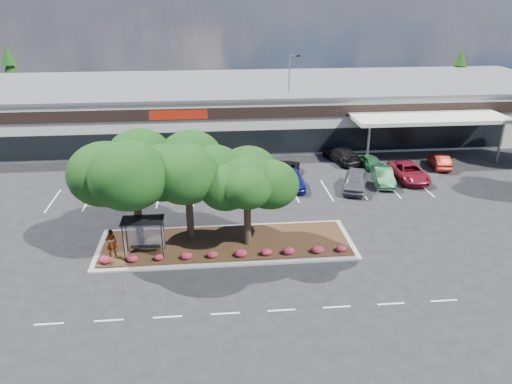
{
  "coord_description": "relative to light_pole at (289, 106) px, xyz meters",
  "views": [
    {
      "loc": [
        -2.95,
        -27.36,
        16.94
      ],
      "look_at": [
        0.46,
        7.44,
        2.6
      ],
      "focal_mm": 35.0,
      "sensor_mm": 36.0,
      "label": 1
    }
  ],
  "objects": [
    {
      "name": "car_16",
      "position": [
        6.72,
        -8.67,
        -3.86
      ],
      "size": [
        2.69,
        4.44,
        1.41
      ],
      "primitive_type": "imported",
      "rotation": [
        0.0,
        0.0,
        3.41
      ],
      "color": "#205530",
      "rests_on": "ground"
    },
    {
      "name": "car_5",
      "position": [
        -3.43,
        -12.86,
        -3.74
      ],
      "size": [
        2.61,
        5.08,
        1.65
      ],
      "primitive_type": "imported",
      "rotation": [
        0.0,
        0.0,
        0.14
      ],
      "color": "black",
      "rests_on": "ground"
    },
    {
      "name": "landscape_island",
      "position": [
        -8.27,
        -23.97,
        -4.44
      ],
      "size": [
        18.0,
        6.0,
        0.26
      ],
      "color": "gray",
      "rests_on": "ground"
    },
    {
      "name": "car_0",
      "position": [
        -19.15,
        -12.53,
        -3.73
      ],
      "size": [
        3.91,
        6.19,
        1.67
      ],
      "primitive_type": "imported",
      "rotation": [
        0.0,
        0.0,
        0.29
      ],
      "color": "#9C9EA7",
      "rests_on": "ground"
    },
    {
      "name": "car_7",
      "position": [
        6.75,
        -13.35,
        -3.8
      ],
      "size": [
        2.28,
        4.81,
        1.52
      ],
      "primitive_type": "imported",
      "rotation": [
        0.0,
        0.0,
        -0.15
      ],
      "color": "#184123",
      "rests_on": "ground"
    },
    {
      "name": "ground",
      "position": [
        -6.27,
        -27.97,
        -4.57
      ],
      "size": [
        160.0,
        160.0,
        0.0
      ],
      "primitive_type": "plane",
      "color": "black",
      "rests_on": "ground"
    },
    {
      "name": "person_waiting",
      "position": [
        -15.92,
        -25.2,
        -3.31
      ],
      "size": [
        0.79,
        0.58,
        1.98
      ],
      "primitive_type": "imported",
      "rotation": [
        0.0,
        0.0,
        3.29
      ],
      "color": "#594C47",
      "rests_on": "landscape_island"
    },
    {
      "name": "island_tree_east",
      "position": [
        -6.77,
        -24.27,
        -1.05
      ],
      "size": [
        5.8,
        5.8,
        6.5
      ],
      "primitive_type": null,
      "color": "black",
      "rests_on": "landscape_island"
    },
    {
      "name": "car_1",
      "position": [
        -16.29,
        -12.12,
        -3.79
      ],
      "size": [
        2.83,
        5.6,
        1.56
      ],
      "primitive_type": "imported",
      "rotation": [
        0.0,
        0.0,
        -0.12
      ],
      "color": "black",
      "rests_on": "ground"
    },
    {
      "name": "island_tree_west",
      "position": [
        -14.27,
        -23.47,
        -0.36
      ],
      "size": [
        7.2,
        7.2,
        7.89
      ],
      "primitive_type": null,
      "color": "black",
      "rests_on": "landscape_island"
    },
    {
      "name": "bus_shelter",
      "position": [
        -13.77,
        -25.02,
        -2.26
      ],
      "size": [
        2.75,
        1.55,
        2.59
      ],
      "color": "black",
      "rests_on": "landscape_island"
    },
    {
      "name": "car_4",
      "position": [
        -1.73,
        -13.44,
        -3.78
      ],
      "size": [
        1.87,
        4.6,
        1.57
      ],
      "primitive_type": "imported",
      "rotation": [
        0.0,
        0.0,
        -0.0
      ],
      "color": "navy",
      "rests_on": "ground"
    },
    {
      "name": "car_6",
      "position": [
        3.79,
        -14.51,
        -3.71
      ],
      "size": [
        3.6,
        5.4,
        1.71
      ],
      "primitive_type": "imported",
      "rotation": [
        0.0,
        0.0,
        -0.35
      ],
      "color": "#54545C",
      "rests_on": "ground"
    },
    {
      "name": "conifer_north_west",
      "position": [
        -36.27,
        18.03,
        0.43
      ],
      "size": [
        4.4,
        4.4,
        10.0
      ],
      "primitive_type": "cone",
      "color": "black",
      "rests_on": "ground"
    },
    {
      "name": "car_11",
      "position": [
        -9.23,
        -6.0,
        -3.74
      ],
      "size": [
        3.45,
        6.02,
        1.64
      ],
      "primitive_type": "imported",
      "rotation": [
        0.0,
        0.0,
        3.35
      ],
      "color": "brown",
      "rests_on": "ground"
    },
    {
      "name": "car_14",
      "position": [
        4.56,
        -6.73,
        -3.77
      ],
      "size": [
        3.51,
        5.83,
        1.58
      ],
      "primitive_type": "imported",
      "rotation": [
        0.0,
        0.0,
        3.4
      ],
      "color": "black",
      "rests_on": "ground"
    },
    {
      "name": "island_tree_mid",
      "position": [
        -10.77,
        -22.77,
        -0.65
      ],
      "size": [
        6.6,
        6.6,
        7.32
      ],
      "primitive_type": null,
      "color": "black",
      "rests_on": "landscape_island"
    },
    {
      "name": "car_17",
      "position": [
        13.98,
        -9.47,
        -3.88
      ],
      "size": [
        2.08,
        4.32,
        1.37
      ],
      "primitive_type": "imported",
      "rotation": [
        0.0,
        0.0,
        2.98
      ],
      "color": "maroon",
      "rests_on": "ground"
    },
    {
      "name": "retail_store",
      "position": [
        -6.2,
        5.93,
        -1.41
      ],
      "size": [
        80.4,
        25.2,
        6.25
      ],
      "color": "beige",
      "rests_on": "ground"
    },
    {
      "name": "survey_stake",
      "position": [
        -14.45,
        -29.38,
        -3.97
      ],
      "size": [
        0.08,
        0.14,
        0.92
      ],
      "color": "tan",
      "rests_on": "ground"
    },
    {
      "name": "lane_markings",
      "position": [
        -6.41,
        -17.55,
        -4.56
      ],
      "size": [
        33.12,
        20.06,
        0.01
      ],
      "color": "silver",
      "rests_on": "ground"
    },
    {
      "name": "car_9",
      "position": [
        -16.58,
        -9.44,
        -3.72
      ],
      "size": [
        2.84,
        6.12,
        1.7
      ],
      "primitive_type": "imported",
      "rotation": [
        0.0,
        0.0,
        3.14
      ],
      "color": "#194320",
      "rests_on": "ground"
    },
    {
      "name": "shrub_row",
      "position": [
        -8.27,
        -26.07,
        -4.06
      ],
      "size": [
        17.0,
        0.8,
        0.5
      ],
      "primitive_type": null,
      "color": "maroon",
      "rests_on": "landscape_island"
    },
    {
      "name": "car_3",
      "position": [
        -6.59,
        -14.98,
        -3.77
      ],
      "size": [
        2.48,
        5.55,
        1.58
      ],
      "primitive_type": "imported",
      "rotation": [
        0.0,
        0.0,
        -0.05
      ],
      "color": "black",
      "rests_on": "ground"
    },
    {
      "name": "car_10",
      "position": [
        -13.75,
        -7.95,
        -3.76
      ],
      "size": [
        3.57,
        5.09,
        1.61
      ],
      "primitive_type": "imported",
      "rotation": [
        0.0,
        0.0,
        3.54
      ],
      "color": "#205522",
      "rests_on": "ground"
    },
    {
      "name": "car_13",
      "position": [
        -1.85,
        -10.04,
        -3.89
      ],
      "size": [
        3.67,
        5.3,
        1.35
      ],
      "primitive_type": "imported",
      "rotation": [
        0.0,
        0.0,
        2.81
      ],
      "color": "black",
      "rests_on": "ground"
    },
    {
      "name": "light_pole",
      "position": [
        0.0,
        0.0,
        0.0
      ],
      "size": [
        1.42,
        0.7,
        10.27
      ],
      "rotation": [
        0.0,
        0.0,
        -0.26
      ],
      "color": "gray",
      "rests_on": "ground"
    },
    {
      "name": "car_8",
      "position": [
        9.55,
        -12.55,
        -3.79
      ],
      "size": [
        2.71,
        5.61,
        1.54
      ],
      "primitive_type": "imported",
      "rotation": [
        0.0,
        0.0,
        0.03
      ],
      "color": "maroon",
      "rests_on": "ground"
    },
    {
      "name": "conifer_north_east",
      "position": [
        27.73,
        16.03,
        -0.07
      ],
      "size": [
        3.96,
        3.96,
        9.0
      ],
      "primitive_type": "cone",
      "color": "black",
      "rests_on": "ground"
    },
    {
      "name": "car_12",
      "position": [
        -6.73,
        -10.42,
        -3.85
      ],
      "size": [
        3.34,
        5.33,
        1.44
      ],
      "primitive_type": "imported",
      "rotation": [
        0.0,
        0.0,
        3.43
      ],
      "color": "#1B571D",
      "rests_on": "ground"
    }
  ]
}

